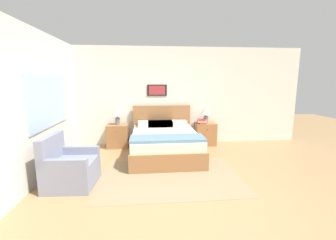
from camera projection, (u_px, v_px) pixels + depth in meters
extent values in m
plane|color=#99754C|center=(193.00, 210.00, 3.04)|extent=(16.00, 16.00, 0.00)
cube|color=silver|center=(169.00, 96.00, 6.07)|extent=(7.31, 0.06, 2.60)
cube|color=black|center=(157.00, 90.00, 5.97)|extent=(0.52, 0.02, 0.30)
cube|color=#9E2D33|center=(157.00, 90.00, 5.96)|extent=(0.43, 0.00, 0.24)
cube|color=silver|center=(45.00, 103.00, 4.19)|extent=(0.06, 5.70, 2.60)
cube|color=#9EBCDB|center=(49.00, 101.00, 4.24)|extent=(0.02, 1.66, 0.97)
cube|color=#897556|center=(170.00, 177.00, 4.07)|extent=(2.49, 1.77, 0.01)
cube|color=#936038|center=(165.00, 150.00, 5.19)|extent=(1.52, 1.99, 0.28)
cube|color=#936038|center=(169.00, 156.00, 4.21)|extent=(1.52, 0.06, 0.08)
cube|color=beige|center=(165.00, 138.00, 5.14)|extent=(1.46, 1.92, 0.27)
cube|color=#936038|center=(162.00, 115.00, 6.02)|extent=(1.52, 0.06, 0.52)
cube|color=slate|center=(167.00, 138.00, 4.51)|extent=(1.49, 0.56, 0.06)
cube|color=beige|center=(148.00, 124.00, 5.79)|extent=(0.52, 0.32, 0.14)
cube|color=beige|center=(176.00, 123.00, 5.86)|extent=(0.52, 0.32, 0.14)
cube|color=#9E2D33|center=(162.00, 124.00, 5.83)|extent=(0.52, 0.32, 0.14)
cube|color=#9E2D33|center=(158.00, 124.00, 5.82)|extent=(0.52, 0.32, 0.14)
cube|color=gray|center=(72.00, 173.00, 3.71)|extent=(0.78, 0.81, 0.43)
cube|color=gray|center=(51.00, 148.00, 3.63)|extent=(0.16, 0.77, 0.43)
cube|color=gray|center=(78.00, 150.00, 3.99)|extent=(0.74, 0.14, 0.14)
cube|color=gray|center=(62.00, 164.00, 3.34)|extent=(0.74, 0.14, 0.14)
cube|color=#936038|center=(118.00, 136.00, 5.84)|extent=(0.54, 0.41, 0.60)
sphere|color=#332D28|center=(116.00, 131.00, 5.60)|extent=(0.02, 0.02, 0.02)
cube|color=#936038|center=(205.00, 134.00, 6.06)|extent=(0.54, 0.41, 0.60)
sphere|color=#332D28|center=(208.00, 130.00, 5.82)|extent=(0.02, 0.02, 0.02)
cylinder|color=slate|center=(118.00, 121.00, 5.79)|extent=(0.12, 0.12, 0.18)
cylinder|color=slate|center=(117.00, 116.00, 5.77)|extent=(0.02, 0.02, 0.06)
cone|color=beige|center=(117.00, 110.00, 5.74)|extent=(0.27, 0.27, 0.26)
cylinder|color=slate|center=(206.00, 120.00, 6.01)|extent=(0.12, 0.12, 0.18)
cylinder|color=slate|center=(206.00, 115.00, 5.99)|extent=(0.02, 0.02, 0.06)
cone|color=beige|center=(206.00, 109.00, 5.96)|extent=(0.27, 0.27, 0.26)
cube|color=#B7332D|center=(202.00, 123.00, 5.95)|extent=(0.18, 0.28, 0.04)
cube|color=beige|center=(202.00, 121.00, 5.95)|extent=(0.24, 0.24, 0.04)
cube|color=#B7332D|center=(202.00, 120.00, 5.94)|extent=(0.22, 0.25, 0.03)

